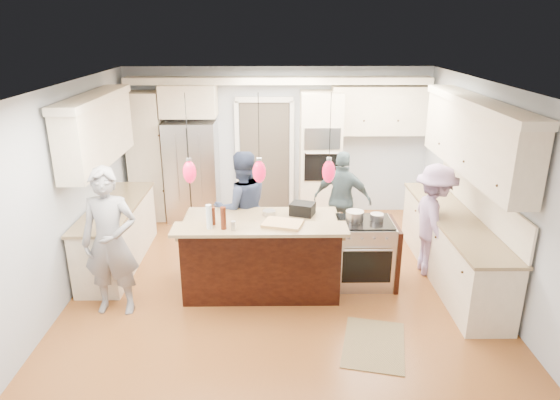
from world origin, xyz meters
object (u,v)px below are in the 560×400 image
Objects in this scene: island_range at (365,252)px; person_far_left at (242,208)px; refrigerator at (192,171)px; person_bar_end at (110,242)px; kitchen_island at (262,253)px.

person_far_left reaches higher than island_range.
person_bar_end reaches higher than refrigerator.
island_range is at bearing -42.59° from refrigerator.
person_bar_end is 1.09× the size of person_far_left.
refrigerator is 2.91m from kitchen_island.
island_range is 1.89m from person_far_left.
person_bar_end reaches higher than kitchen_island.
person_bar_end is (-1.81, -0.59, 0.44)m from kitchen_island.
person_bar_end is at bearing 24.74° from person_far_left.
person_far_left is at bearing 43.97° from person_bar_end.
kitchen_island reaches higher than island_range.
refrigerator is at bearing 82.53° from person_bar_end.
person_bar_end reaches higher than island_range.
refrigerator is at bearing 116.92° from kitchen_island.
kitchen_island is 1.23× the size of person_far_left.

